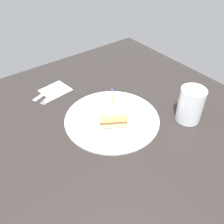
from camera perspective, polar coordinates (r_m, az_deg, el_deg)
The scene contains 7 objects.
ground_plane at distance 78.10cm, azimuth 0.00°, elevation -2.26°, with size 90.59×90.59×2.00cm, color #2D2826.
plate at distance 77.10cm, azimuth 0.00°, elevation -1.43°, with size 29.51×29.51×1.00cm, color white.
sandwich_half_center at distance 75.48cm, azimuth -0.06°, elevation 0.55°, with size 12.12×12.75×10.55cm.
drink_glass at distance 78.22cm, azimuth 17.59°, elevation 1.26°, with size 7.57×7.57×10.96cm.
napkin at distance 92.42cm, azimuth -12.93°, elevation 4.97°, with size 9.54×8.59×0.15cm, color white.
fork at distance 88.97cm, azimuth -13.75°, elevation 3.39°, with size 12.01×5.41×0.35cm.
knife at distance 91.73cm, azimuth -15.20°, elevation 4.32°, with size 12.04×5.51×0.35cm.
Camera 1 is at (35.16, 46.32, 51.13)cm, focal length 39.64 mm.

